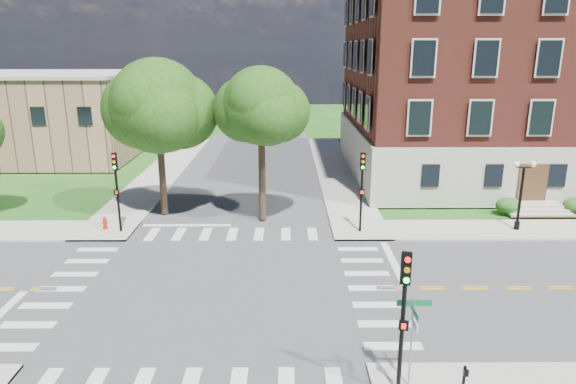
{
  "coord_description": "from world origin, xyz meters",
  "views": [
    {
      "loc": [
        3.17,
        -21.65,
        10.77
      ],
      "look_at": [
        3.32,
        5.18,
        3.2
      ],
      "focal_mm": 32.0,
      "sensor_mm": 36.0,
      "label": 1
    }
  ],
  "objects_px": {
    "push_button_post": "(464,381)",
    "fire_hydrant": "(105,223)",
    "traffic_signal_nw": "(116,182)",
    "traffic_signal_se": "(404,306)",
    "traffic_signal_ne": "(362,182)",
    "twin_lamp_west": "(521,191)",
    "street_sign_pole": "(413,326)"
  },
  "relations": [
    {
      "from": "twin_lamp_west",
      "to": "fire_hydrant",
      "type": "relative_size",
      "value": 5.64
    },
    {
      "from": "twin_lamp_west",
      "to": "push_button_post",
      "type": "bearing_deg",
      "value": -118.6
    },
    {
      "from": "fire_hydrant",
      "to": "traffic_signal_ne",
      "type": "bearing_deg",
      "value": -2.1
    },
    {
      "from": "traffic_signal_se",
      "to": "twin_lamp_west",
      "type": "distance_m",
      "value": 18.52
    },
    {
      "from": "traffic_signal_se",
      "to": "street_sign_pole",
      "type": "relative_size",
      "value": 1.55
    },
    {
      "from": "traffic_signal_nw",
      "to": "fire_hydrant",
      "type": "bearing_deg",
      "value": 155.66
    },
    {
      "from": "traffic_signal_nw",
      "to": "street_sign_pole",
      "type": "relative_size",
      "value": 1.55
    },
    {
      "from": "fire_hydrant",
      "to": "street_sign_pole",
      "type": "bearing_deg",
      "value": -45.39
    },
    {
      "from": "traffic_signal_se",
      "to": "traffic_signal_ne",
      "type": "distance_m",
      "value": 14.99
    },
    {
      "from": "traffic_signal_nw",
      "to": "fire_hydrant",
      "type": "relative_size",
      "value": 6.4
    },
    {
      "from": "traffic_signal_se",
      "to": "push_button_post",
      "type": "relative_size",
      "value": 4.0
    },
    {
      "from": "traffic_signal_nw",
      "to": "twin_lamp_west",
      "type": "height_order",
      "value": "traffic_signal_nw"
    },
    {
      "from": "push_button_post",
      "to": "fire_hydrant",
      "type": "relative_size",
      "value": 1.6
    },
    {
      "from": "traffic_signal_se",
      "to": "traffic_signal_nw",
      "type": "height_order",
      "value": "same"
    },
    {
      "from": "twin_lamp_west",
      "to": "street_sign_pole",
      "type": "xyz_separation_m",
      "value": [
        -10.06,
        -14.96,
        -0.21
      ]
    },
    {
      "from": "traffic_signal_se",
      "to": "traffic_signal_nw",
      "type": "xyz_separation_m",
      "value": [
        -13.51,
        15.03,
        0.0
      ]
    },
    {
      "from": "traffic_signal_ne",
      "to": "push_button_post",
      "type": "height_order",
      "value": "traffic_signal_ne"
    },
    {
      "from": "street_sign_pole",
      "to": "fire_hydrant",
      "type": "distance_m",
      "value": 21.46
    },
    {
      "from": "traffic_signal_se",
      "to": "traffic_signal_ne",
      "type": "relative_size",
      "value": 1.0
    },
    {
      "from": "traffic_signal_ne",
      "to": "traffic_signal_nw",
      "type": "xyz_separation_m",
      "value": [
        -14.4,
        0.07,
        0.0
      ]
    },
    {
      "from": "traffic_signal_nw",
      "to": "push_button_post",
      "type": "xyz_separation_m",
      "value": [
        15.44,
        -15.44,
        -2.39
      ]
    },
    {
      "from": "twin_lamp_west",
      "to": "push_button_post",
      "type": "xyz_separation_m",
      "value": [
        -8.54,
        -15.67,
        -1.73
      ]
    },
    {
      "from": "traffic_signal_ne",
      "to": "push_button_post",
      "type": "relative_size",
      "value": 4.0
    },
    {
      "from": "traffic_signal_se",
      "to": "traffic_signal_nw",
      "type": "relative_size",
      "value": 1.0
    },
    {
      "from": "traffic_signal_ne",
      "to": "twin_lamp_west",
      "type": "bearing_deg",
      "value": 1.82
    },
    {
      "from": "fire_hydrant",
      "to": "traffic_signal_se",
      "type": "bearing_deg",
      "value": -46.75
    },
    {
      "from": "traffic_signal_ne",
      "to": "twin_lamp_west",
      "type": "xyz_separation_m",
      "value": [
        9.58,
        0.3,
        -0.66
      ]
    },
    {
      "from": "traffic_signal_se",
      "to": "twin_lamp_west",
      "type": "height_order",
      "value": "traffic_signal_se"
    },
    {
      "from": "twin_lamp_west",
      "to": "traffic_signal_nw",
      "type": "bearing_deg",
      "value": -179.45
    },
    {
      "from": "traffic_signal_se",
      "to": "traffic_signal_nw",
      "type": "bearing_deg",
      "value": 131.95
    },
    {
      "from": "push_button_post",
      "to": "traffic_signal_nw",
      "type": "bearing_deg",
      "value": 134.99
    },
    {
      "from": "traffic_signal_se",
      "to": "fire_hydrant",
      "type": "relative_size",
      "value": 6.4
    }
  ]
}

